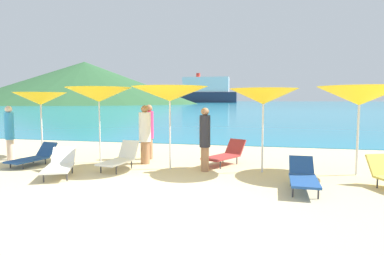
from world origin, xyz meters
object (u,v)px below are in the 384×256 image
(lounge_chair_4, at_px, (225,154))
(umbrella_2, at_px, (170,94))
(umbrella_4, at_px, (360,96))
(lounge_chair_1, at_px, (303,176))
(beachgoer_1, at_px, (9,131))
(umbrella_1, at_px, (99,95))
(umbrella_0, at_px, (40,99))
(beachgoer_0, at_px, (145,133))
(lounge_chair_5, at_px, (60,164))
(umbrella_3, at_px, (263,97))
(beachgoer_4, at_px, (149,130))
(beachgoer_3, at_px, (205,137))
(cruise_ship, at_px, (206,91))
(lounge_chair_2, at_px, (33,157))
(lounge_chair_0, at_px, (120,158))

(lounge_chair_4, bearing_deg, umbrella_2, -117.65)
(umbrella_4, distance_m, lounge_chair_1, 2.98)
(umbrella_4, height_order, beachgoer_1, umbrella_4)
(beachgoer_1, bearing_deg, umbrella_1, -177.89)
(umbrella_0, bearing_deg, beachgoer_0, -3.47)
(umbrella_0, distance_m, beachgoer_0, 4.01)
(lounge_chair_1, distance_m, lounge_chair_5, 6.11)
(umbrella_3, xyz_separation_m, beachgoer_4, (-3.74, 1.24, -1.09))
(lounge_chair_4, relative_size, lounge_chair_5, 0.96)
(beachgoer_0, bearing_deg, umbrella_3, -110.59)
(beachgoer_3, xyz_separation_m, cruise_ship, (-41.22, 232.16, 7.46))
(beachgoer_4, xyz_separation_m, cruise_ship, (-39.06, 230.72, 7.42))
(umbrella_0, relative_size, umbrella_3, 0.98)
(umbrella_4, distance_m, beachgoer_3, 4.21)
(lounge_chair_1, relative_size, lounge_chair_2, 1.07)
(umbrella_3, height_order, lounge_chair_0, umbrella_3)
(beachgoer_3, distance_m, beachgoer_4, 2.60)
(umbrella_4, bearing_deg, beachgoer_1, -179.40)
(umbrella_4, bearing_deg, umbrella_3, -175.20)
(umbrella_4, xyz_separation_m, lounge_chair_4, (-3.57, 0.69, -1.78))
(umbrella_4, relative_size, beachgoer_3, 1.32)
(umbrella_1, relative_size, lounge_chair_2, 1.49)
(umbrella_2, bearing_deg, umbrella_0, 170.45)
(beachgoer_3, bearing_deg, umbrella_2, -109.36)
(umbrella_2, relative_size, beachgoer_3, 1.33)
(lounge_chair_5, bearing_deg, cruise_ship, 74.44)
(beachgoer_0, bearing_deg, beachgoer_4, -2.82)
(lounge_chair_2, height_order, beachgoer_1, beachgoer_1)
(lounge_chair_5, bearing_deg, umbrella_2, 4.25)
(umbrella_0, xyz_separation_m, umbrella_3, (7.45, -0.69, 0.05))
(umbrella_4, xyz_separation_m, beachgoer_0, (-6.05, 0.25, -1.14))
(beachgoer_0, distance_m, beachgoer_1, 4.64)
(umbrella_1, height_order, beachgoer_4, umbrella_1)
(beachgoer_0, bearing_deg, umbrella_0, 73.15)
(lounge_chair_0, relative_size, lounge_chair_1, 0.88)
(beachgoer_0, xyz_separation_m, beachgoer_3, (2.02, -0.66, -0.01))
(umbrella_3, xyz_separation_m, lounge_chair_4, (-1.12, 0.89, -1.77))
(umbrella_3, xyz_separation_m, beachgoer_1, (-8.22, 0.10, -1.11))
(lounge_chair_0, bearing_deg, cruise_ship, 106.64)
(lounge_chair_5, bearing_deg, umbrella_3, -7.96)
(umbrella_0, bearing_deg, beachgoer_4, 8.44)
(umbrella_2, bearing_deg, umbrella_4, 3.76)
(umbrella_3, relative_size, cruise_ship, 0.05)
(umbrella_1, bearing_deg, umbrella_3, -3.58)
(umbrella_1, distance_m, beachgoer_1, 3.38)
(lounge_chair_1, height_order, beachgoer_0, beachgoer_0)
(umbrella_2, height_order, beachgoer_3, umbrella_2)
(umbrella_3, height_order, lounge_chair_5, umbrella_3)
(umbrella_1, bearing_deg, lounge_chair_2, -157.14)
(beachgoer_3, bearing_deg, umbrella_3, 82.60)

